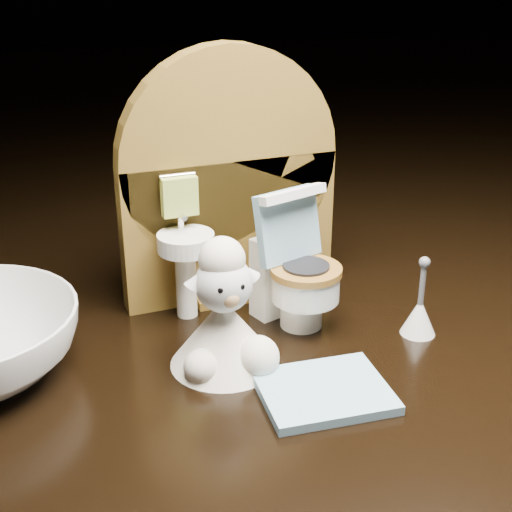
% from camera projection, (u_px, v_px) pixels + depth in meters
% --- Properties ---
extents(backdrop_panel, '(0.13, 0.05, 0.15)m').
position_uv_depth(backdrop_panel, '(228.00, 192.00, 0.42)').
color(backdrop_panel, brown).
rests_on(backdrop_panel, ground).
extents(toy_toilet, '(0.05, 0.05, 0.08)m').
position_uv_depth(toy_toilet, '(294.00, 275.00, 0.40)').
color(toy_toilet, white).
rests_on(toy_toilet, ground).
extents(bath_mat, '(0.07, 0.06, 0.00)m').
position_uv_depth(bath_mat, '(324.00, 391.00, 0.34)').
color(bath_mat, '#7AA5BB').
rests_on(bath_mat, ground).
extents(toilet_brush, '(0.02, 0.02, 0.05)m').
position_uv_depth(toilet_brush, '(419.00, 314.00, 0.39)').
color(toilet_brush, white).
rests_on(toilet_brush, ground).
extents(plush_lamb, '(0.06, 0.06, 0.07)m').
position_uv_depth(plush_lamb, '(225.00, 322.00, 0.36)').
color(plush_lamb, silver).
rests_on(plush_lamb, ground).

